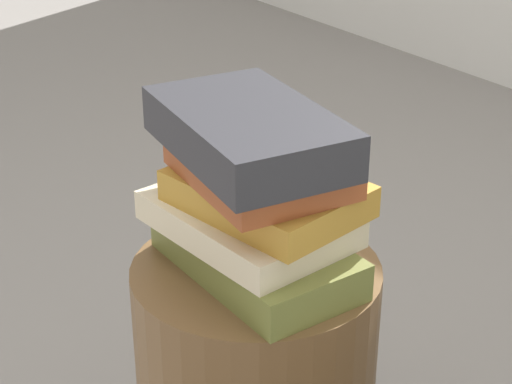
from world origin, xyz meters
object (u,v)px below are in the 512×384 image
object	(u,v)px
book_ochre	(267,193)
book_olive	(256,255)
book_charcoal	(248,132)
book_rust	(261,168)
book_cream	(248,218)

from	to	relation	value
book_ochre	book_olive	bearing A→B (deg)	-107.81
book_charcoal	book_rust	bearing A→B (deg)	37.29
book_cream	book_rust	world-z (taller)	book_rust
book_rust	book_ochre	bearing A→B (deg)	93.86
book_cream	book_charcoal	world-z (taller)	book_charcoal
book_rust	book_olive	bearing A→B (deg)	-99.26
book_olive	book_cream	bearing A→B (deg)	179.25
book_olive	book_cream	distance (m)	0.05
book_cream	book_ochre	distance (m)	0.05
book_ochre	book_rust	bearing A→B (deg)	-102.19
book_ochre	book_charcoal	bearing A→B (deg)	-141.64
book_cream	book_rust	size ratio (longest dim) A/B	1.18
book_olive	book_rust	distance (m)	0.12
book_rust	book_charcoal	size ratio (longest dim) A/B	0.79
book_cream	book_charcoal	xyz separation A→B (m)	(0.00, -0.00, 0.13)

